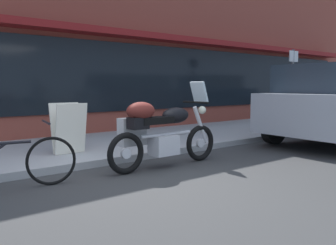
{
  "coord_description": "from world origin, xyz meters",
  "views": [
    {
      "loc": [
        -2.8,
        -3.93,
        1.32
      ],
      "look_at": [
        1.0,
        0.77,
        0.7
      ],
      "focal_mm": 38.36,
      "sensor_mm": 36.0,
      "label": 1
    }
  ],
  "objects_px": {
    "touring_motorcycle": "(159,131)",
    "sandwich_board_sign": "(69,128)",
    "parking_sign_pole": "(292,81)",
    "parked_bicycle": "(5,163)"
  },
  "relations": [
    {
      "from": "touring_motorcycle",
      "to": "sandwich_board_sign",
      "type": "bearing_deg",
      "value": 120.49
    },
    {
      "from": "touring_motorcycle",
      "to": "parked_bicycle",
      "type": "xyz_separation_m",
      "value": [
        -2.28,
        0.18,
        -0.24
      ]
    },
    {
      "from": "parked_bicycle",
      "to": "sandwich_board_sign",
      "type": "xyz_separation_m",
      "value": [
        1.4,
        1.3,
        0.21
      ]
    },
    {
      "from": "touring_motorcycle",
      "to": "parking_sign_pole",
      "type": "xyz_separation_m",
      "value": [
        6.19,
        1.51,
        0.87
      ]
    },
    {
      "from": "parked_bicycle",
      "to": "parking_sign_pole",
      "type": "bearing_deg",
      "value": 8.94
    },
    {
      "from": "touring_motorcycle",
      "to": "sandwich_board_sign",
      "type": "relative_size",
      "value": 2.44
    },
    {
      "from": "touring_motorcycle",
      "to": "sandwich_board_sign",
      "type": "distance_m",
      "value": 1.72
    },
    {
      "from": "sandwich_board_sign",
      "to": "parking_sign_pole",
      "type": "height_order",
      "value": "parking_sign_pole"
    },
    {
      "from": "touring_motorcycle",
      "to": "parking_sign_pole",
      "type": "bearing_deg",
      "value": 13.74
    },
    {
      "from": "parked_bicycle",
      "to": "touring_motorcycle",
      "type": "bearing_deg",
      "value": -4.57
    }
  ]
}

